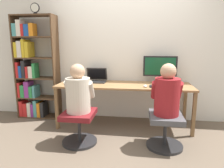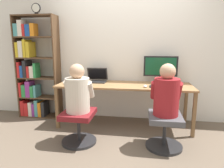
% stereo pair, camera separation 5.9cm
% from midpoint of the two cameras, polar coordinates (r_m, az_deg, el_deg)
% --- Properties ---
extents(ground_plane, '(14.00, 14.00, 0.00)m').
position_cam_midpoint_polar(ground_plane, '(3.26, 2.26, -13.86)').
color(ground_plane, brown).
extents(wall_back, '(10.00, 0.05, 2.60)m').
position_cam_midpoint_polar(wall_back, '(3.70, 3.59, 9.95)').
color(wall_back, white).
rests_on(wall_back, ground_plane).
extents(desk, '(2.23, 0.69, 0.72)m').
position_cam_midpoint_polar(desk, '(3.37, 2.93, -1.12)').
color(desk, olive).
rests_on(desk, ground_plane).
extents(desktop_monitor, '(0.57, 0.18, 0.46)m').
position_cam_midpoint_polar(desktop_monitor, '(3.53, 13.09, 4.43)').
color(desktop_monitor, black).
rests_on(desktop_monitor, desk).
extents(laptop, '(0.37, 0.32, 0.24)m').
position_cam_midpoint_polar(laptop, '(3.58, -5.15, 1.42)').
color(laptop, '#2D2D30').
rests_on(laptop, desk).
extents(keyboard, '(0.40, 0.14, 0.03)m').
position_cam_midpoint_polar(keyboard, '(3.21, 13.72, -0.69)').
color(keyboard, '#232326').
rests_on(keyboard, desk).
extents(computer_mouse_by_keyboard, '(0.06, 0.11, 0.03)m').
position_cam_midpoint_polar(computer_mouse_by_keyboard, '(3.17, 8.96, -0.56)').
color(computer_mouse_by_keyboard, silver).
rests_on(computer_mouse_by_keyboard, desk).
extents(office_chair_left, '(0.49, 0.49, 0.46)m').
position_cam_midpoint_polar(office_chair_left, '(2.84, 14.38, -12.10)').
color(office_chair_left, '#262628').
rests_on(office_chair_left, ground_plane).
extents(office_chair_right, '(0.49, 0.49, 0.46)m').
position_cam_midpoint_polar(office_chair_right, '(2.91, -9.94, -11.37)').
color(office_chair_right, '#262628').
rests_on(office_chair_right, ground_plane).
extents(person_at_monitor, '(0.40, 0.34, 0.68)m').
position_cam_midpoint_polar(person_at_monitor, '(2.70, 14.86, -2.53)').
color(person_at_monitor, maroon).
rests_on(person_at_monitor, office_chair_left).
extents(person_at_laptop, '(0.40, 0.34, 0.66)m').
position_cam_midpoint_polar(person_at_laptop, '(2.77, -10.23, -2.19)').
color(person_at_laptop, beige).
rests_on(person_at_laptop, office_chair_right).
extents(bookshelf, '(0.78, 0.30, 1.90)m').
position_cam_midpoint_polar(bookshelf, '(4.05, -22.33, 3.10)').
color(bookshelf, '#513823').
rests_on(bookshelf, ground_plane).
extents(desk_clock, '(0.16, 0.03, 0.18)m').
position_cam_midpoint_polar(desk_clock, '(3.91, -21.57, 19.53)').
color(desk_clock, black).
rests_on(desk_clock, bookshelf).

